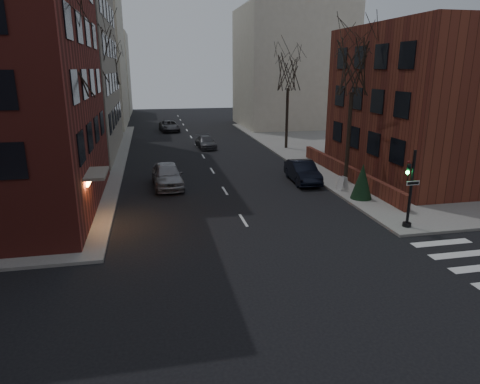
% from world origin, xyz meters
% --- Properties ---
extents(ground, '(160.00, 160.00, 0.00)m').
position_xyz_m(ground, '(0.00, 0.00, 0.00)').
color(ground, black).
rests_on(ground, ground).
extents(sidewalk_far_right, '(44.00, 44.00, 0.15)m').
position_xyz_m(sidewalk_far_right, '(29.00, 30.00, 0.07)').
color(sidewalk_far_right, gray).
rests_on(sidewalk_far_right, ground).
extents(building_right_brick, '(12.00, 14.00, 11.00)m').
position_xyz_m(building_right_brick, '(16.50, 19.00, 5.50)').
color(building_right_brick, maroon).
rests_on(building_right_brick, ground).
extents(low_wall_right, '(0.35, 16.00, 1.00)m').
position_xyz_m(low_wall_right, '(9.30, 19.00, 0.65)').
color(low_wall_right, maroon).
rests_on(low_wall_right, sidewalk_far_right).
extents(building_distant_la, '(14.00, 16.00, 18.00)m').
position_xyz_m(building_distant_la, '(-15.00, 55.00, 9.00)').
color(building_distant_la, beige).
rests_on(building_distant_la, ground).
extents(building_distant_ra, '(14.00, 14.00, 16.00)m').
position_xyz_m(building_distant_ra, '(15.00, 50.00, 8.00)').
color(building_distant_ra, beige).
rests_on(building_distant_ra, ground).
extents(building_distant_lb, '(10.00, 12.00, 14.00)m').
position_xyz_m(building_distant_lb, '(-13.00, 72.00, 7.00)').
color(building_distant_lb, beige).
rests_on(building_distant_lb, ground).
extents(traffic_signal, '(0.76, 0.44, 4.00)m').
position_xyz_m(traffic_signal, '(7.94, 8.99, 1.91)').
color(traffic_signal, black).
rests_on(traffic_signal, sidewalk_far_right).
extents(tree_left_a, '(4.18, 4.18, 10.26)m').
position_xyz_m(tree_left_a, '(-8.80, 14.00, 8.47)').
color(tree_left_a, '#2D231C').
rests_on(tree_left_a, sidewalk_far_left).
extents(tree_left_b, '(4.40, 4.40, 10.80)m').
position_xyz_m(tree_left_b, '(-8.80, 26.00, 8.91)').
color(tree_left_b, '#2D231C').
rests_on(tree_left_b, sidewalk_far_left).
extents(tree_left_c, '(3.96, 3.96, 9.72)m').
position_xyz_m(tree_left_c, '(-8.80, 40.00, 8.03)').
color(tree_left_c, '#2D231C').
rests_on(tree_left_c, sidewalk_far_left).
extents(tree_right_a, '(3.96, 3.96, 9.72)m').
position_xyz_m(tree_right_a, '(8.80, 18.00, 8.03)').
color(tree_right_a, '#2D231C').
rests_on(tree_right_a, sidewalk_far_right).
extents(tree_right_b, '(3.74, 3.74, 9.18)m').
position_xyz_m(tree_right_b, '(8.80, 32.00, 7.59)').
color(tree_right_b, '#2D231C').
rests_on(tree_right_b, sidewalk_far_right).
extents(streetlamp_near, '(0.36, 0.36, 6.28)m').
position_xyz_m(streetlamp_near, '(-8.20, 22.00, 4.24)').
color(streetlamp_near, black).
rests_on(streetlamp_near, sidewalk_far_left).
extents(streetlamp_far, '(0.36, 0.36, 6.28)m').
position_xyz_m(streetlamp_far, '(-8.20, 42.00, 4.24)').
color(streetlamp_far, black).
rests_on(streetlamp_far, sidewalk_far_left).
extents(parked_sedan, '(1.87, 4.78, 1.55)m').
position_xyz_m(parked_sedan, '(5.94, 19.13, 0.77)').
color(parked_sedan, black).
rests_on(parked_sedan, ground).
extents(car_lane_silver, '(2.23, 5.07, 1.70)m').
position_xyz_m(car_lane_silver, '(-3.76, 19.79, 0.85)').
color(car_lane_silver, gray).
rests_on(car_lane_silver, ground).
extents(car_lane_gray, '(2.00, 4.32, 1.22)m').
position_xyz_m(car_lane_gray, '(0.80, 34.27, 0.61)').
color(car_lane_gray, '#3D3D42').
rests_on(car_lane_gray, ground).
extents(car_lane_far, '(2.75, 5.17, 1.38)m').
position_xyz_m(car_lane_far, '(-2.30, 47.42, 0.69)').
color(car_lane_far, '#3D3C41').
rests_on(car_lane_far, ground).
extents(sandwich_board, '(0.53, 0.65, 0.94)m').
position_xyz_m(sandwich_board, '(7.70, 16.10, 0.62)').
color(sandwich_board, silver).
rests_on(sandwich_board, sidewalk_far_right).
extents(evergreen_shrub, '(1.35, 1.35, 2.20)m').
position_xyz_m(evergreen_shrub, '(8.00, 14.05, 1.25)').
color(evergreen_shrub, '#16331E').
rests_on(evergreen_shrub, sidewalk_far_right).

